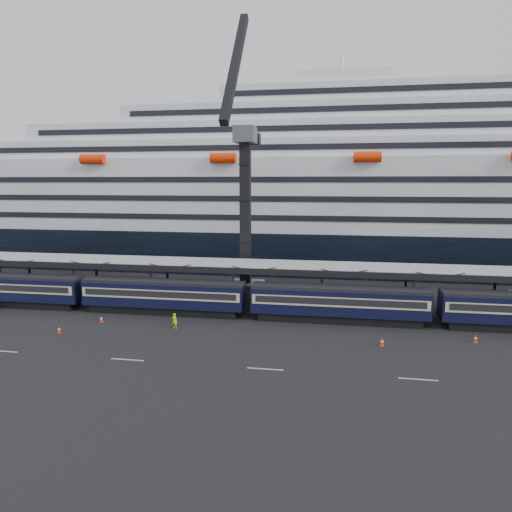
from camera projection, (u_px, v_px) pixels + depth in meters
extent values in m
plane|color=black|center=(434.00, 361.00, 38.88)|extent=(260.00, 260.00, 0.00)
cube|color=beige|center=(3.00, 351.00, 41.17)|extent=(3.00, 0.15, 0.02)
cube|color=beige|center=(127.00, 360.00, 39.22)|extent=(3.00, 0.15, 0.02)
cube|color=beige|center=(265.00, 369.00, 37.27)|extent=(3.00, 0.15, 0.02)
cube|color=beige|center=(418.00, 379.00, 35.31)|extent=(3.00, 0.15, 0.02)
cube|color=black|center=(10.00, 302.00, 56.36)|extent=(17.48, 2.40, 0.90)
cube|color=black|center=(9.00, 288.00, 56.07)|extent=(19.00, 2.80, 2.70)
cube|color=beige|center=(8.00, 285.00, 56.02)|extent=(18.62, 2.92, 1.05)
cube|color=black|center=(8.00, 285.00, 56.02)|extent=(17.86, 2.98, 0.70)
cube|color=black|center=(8.00, 276.00, 55.83)|extent=(19.00, 2.50, 0.35)
cube|color=black|center=(164.00, 309.00, 53.10)|extent=(17.48, 2.40, 0.90)
cube|color=black|center=(163.00, 294.00, 52.81)|extent=(19.00, 2.80, 2.70)
cube|color=beige|center=(163.00, 292.00, 52.77)|extent=(18.62, 2.92, 1.05)
cube|color=black|center=(163.00, 291.00, 52.76)|extent=(17.86, 2.98, 0.70)
cube|color=black|center=(163.00, 282.00, 52.57)|extent=(19.00, 2.50, 0.35)
cube|color=black|center=(338.00, 318.00, 49.85)|extent=(17.48, 2.40, 0.90)
cube|color=black|center=(338.00, 302.00, 49.56)|extent=(19.00, 2.80, 2.70)
cube|color=beige|center=(339.00, 299.00, 49.51)|extent=(18.62, 2.92, 1.05)
cube|color=black|center=(339.00, 299.00, 49.50)|extent=(17.86, 2.98, 0.70)
cube|color=black|center=(339.00, 288.00, 49.32)|extent=(19.00, 2.50, 0.35)
cube|color=#9B9DA3|center=(411.00, 269.00, 51.64)|extent=(130.00, 6.00, 0.25)
cube|color=black|center=(415.00, 277.00, 48.77)|extent=(130.00, 0.25, 0.70)
cube|color=black|center=(406.00, 267.00, 54.61)|extent=(130.00, 0.25, 0.70)
cube|color=black|center=(1.00, 282.00, 57.49)|extent=(0.25, 0.25, 5.40)
cube|color=black|center=(30.00, 273.00, 62.94)|extent=(0.25, 0.25, 5.40)
cube|color=black|center=(74.00, 284.00, 55.86)|extent=(0.25, 0.25, 5.40)
cube|color=black|center=(97.00, 275.00, 61.32)|extent=(0.25, 0.25, 5.40)
cube|color=black|center=(151.00, 288.00, 54.24)|extent=(0.25, 0.25, 5.40)
cube|color=black|center=(168.00, 278.00, 59.69)|extent=(0.25, 0.25, 5.40)
cube|color=black|center=(233.00, 291.00, 52.61)|extent=(0.25, 0.25, 5.40)
cube|color=black|center=(242.00, 281.00, 58.06)|extent=(0.25, 0.25, 5.40)
cube|color=black|center=(320.00, 294.00, 50.98)|extent=(0.25, 0.25, 5.40)
cube|color=black|center=(322.00, 283.00, 56.43)|extent=(0.25, 0.25, 5.40)
cube|color=black|center=(413.00, 298.00, 49.35)|extent=(0.25, 0.25, 5.40)
cube|color=black|center=(405.00, 286.00, 54.80)|extent=(0.25, 0.25, 5.40)
cube|color=black|center=(494.00, 290.00, 53.17)|extent=(0.25, 0.25, 5.40)
cube|color=black|center=(381.00, 246.00, 83.10)|extent=(200.00, 28.00, 7.00)
cube|color=silver|center=(383.00, 194.00, 81.57)|extent=(190.00, 26.88, 12.00)
cube|color=silver|center=(385.00, 151.00, 80.36)|extent=(160.00, 24.64, 3.00)
cube|color=black|center=(394.00, 146.00, 68.32)|extent=(153.60, 0.12, 0.90)
cube|color=silver|center=(386.00, 134.00, 79.88)|extent=(124.00, 21.84, 3.00)
cube|color=black|center=(394.00, 126.00, 69.20)|extent=(119.04, 0.12, 0.90)
cube|color=silver|center=(387.00, 116.00, 79.40)|extent=(90.00, 19.04, 3.00)
cube|color=black|center=(394.00, 107.00, 70.08)|extent=(86.40, 0.12, 0.90)
cube|color=silver|center=(388.00, 98.00, 78.92)|extent=(56.00, 16.24, 3.00)
cube|color=black|center=(394.00, 88.00, 70.96)|extent=(53.76, 0.12, 0.90)
cube|color=silver|center=(341.00, 84.00, 79.82)|extent=(16.00, 12.00, 2.50)
cylinder|color=#FA3207|center=(93.00, 159.00, 74.79)|extent=(4.00, 1.60, 1.60)
cylinder|color=#FA3207|center=(223.00, 158.00, 71.20)|extent=(4.00, 1.60, 1.60)
cylinder|color=#FA3207|center=(367.00, 157.00, 67.62)|extent=(4.00, 1.60, 1.60)
cube|color=#53555B|center=(246.00, 290.00, 60.47)|extent=(4.50, 4.50, 2.00)
cube|color=black|center=(245.00, 214.00, 58.87)|extent=(1.30, 1.30, 18.00)
cube|color=#53555B|center=(245.00, 135.00, 57.26)|extent=(2.60, 3.20, 2.00)
cube|color=black|center=(235.00, 65.00, 50.52)|extent=(0.90, 12.26, 14.37)
cube|color=black|center=(249.00, 137.00, 59.71)|extent=(0.90, 5.04, 0.90)
cube|color=black|center=(252.00, 140.00, 62.20)|extent=(2.20, 1.60, 1.60)
imported|color=#D8FF0D|center=(175.00, 321.00, 47.57)|extent=(0.67, 0.52, 1.61)
cube|color=#FA3207|center=(101.00, 322.00, 49.73)|extent=(0.39, 0.39, 0.04)
cone|color=#FA3207|center=(101.00, 319.00, 49.67)|extent=(0.33, 0.33, 0.74)
cylinder|color=white|center=(101.00, 319.00, 49.67)|extent=(0.28, 0.28, 0.12)
cube|color=#FA3207|center=(59.00, 333.00, 46.25)|extent=(0.36, 0.36, 0.04)
cone|color=#FA3207|center=(59.00, 329.00, 46.19)|extent=(0.30, 0.30, 0.67)
cylinder|color=white|center=(59.00, 329.00, 46.19)|extent=(0.25, 0.25, 0.11)
cube|color=#FA3207|center=(382.00, 346.00, 42.54)|extent=(0.42, 0.42, 0.04)
cone|color=#FA3207|center=(382.00, 341.00, 42.47)|extent=(0.35, 0.35, 0.79)
cylinder|color=white|center=(382.00, 341.00, 42.47)|extent=(0.30, 0.30, 0.13)
cube|color=#FA3207|center=(475.00, 342.00, 43.46)|extent=(0.40, 0.40, 0.04)
cone|color=#FA3207|center=(476.00, 338.00, 43.39)|extent=(0.34, 0.34, 0.77)
cylinder|color=white|center=(476.00, 338.00, 43.39)|extent=(0.29, 0.29, 0.13)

